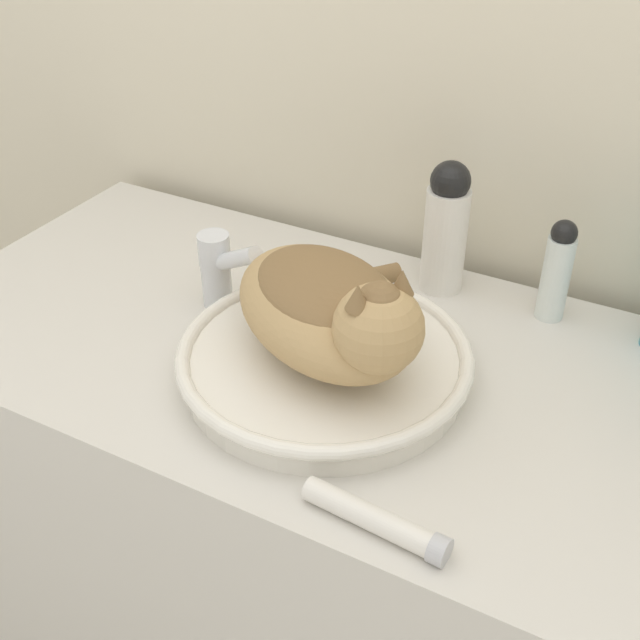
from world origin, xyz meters
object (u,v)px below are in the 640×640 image
at_px(faucet, 220,267).
at_px(lotion_bottle_white, 446,227).
at_px(cream_tube, 377,520).
at_px(cat, 332,308).
at_px(deodorant_stick, 557,270).

xyz_separation_m(faucet, lotion_bottle_white, (0.26, 0.21, 0.03)).
height_order(faucet, cream_tube, faucet).
relative_size(cat, cream_tube, 2.12).
height_order(lotion_bottle_white, deodorant_stick, lotion_bottle_white).
bearing_deg(cream_tube, lotion_bottle_white, 103.54).
height_order(cat, faucet, cat).
bearing_deg(cat, lotion_bottle_white, 113.18).
bearing_deg(faucet, lotion_bottle_white, 57.73).
bearing_deg(lotion_bottle_white, faucet, -142.11).
xyz_separation_m(cat, lotion_bottle_white, (0.04, 0.29, -0.02)).
distance_m(faucet, lotion_bottle_white, 0.34).
height_order(faucet, lotion_bottle_white, lotion_bottle_white).
distance_m(cat, cream_tube, 0.27).
bearing_deg(cat, faucet, -169.48).
height_order(cat, deodorant_stick, cat).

